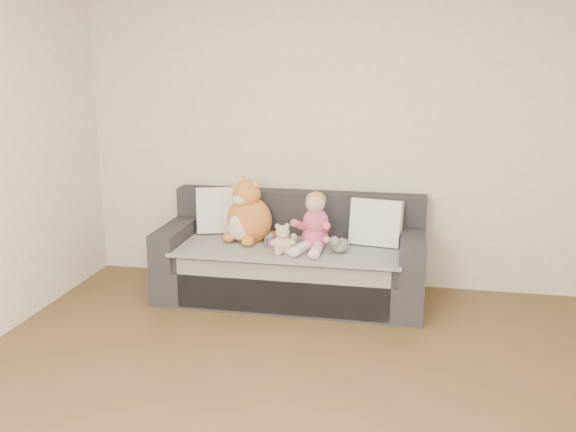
% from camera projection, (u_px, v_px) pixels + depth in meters
% --- Properties ---
extents(room_shell, '(5.00, 5.00, 5.00)m').
position_uv_depth(room_shell, '(291.00, 185.00, 3.59)').
color(room_shell, brown).
rests_on(room_shell, ground).
extents(sofa, '(2.20, 0.94, 0.85)m').
position_uv_depth(sofa, '(292.00, 261.00, 5.45)').
color(sofa, '#27272B').
rests_on(sofa, ground).
extents(cushion_left, '(0.48, 0.32, 0.42)m').
position_uv_depth(cushion_left, '(222.00, 210.00, 5.68)').
color(cushion_left, silver).
rests_on(cushion_left, sofa).
extents(cushion_right_back, '(0.40, 0.22, 0.36)m').
position_uv_depth(cushion_right_back, '(376.00, 220.00, 5.46)').
color(cushion_right_back, silver).
rests_on(cushion_right_back, sofa).
extents(cushion_right_front, '(0.44, 0.25, 0.40)m').
position_uv_depth(cushion_right_front, '(376.00, 222.00, 5.30)').
color(cushion_right_front, silver).
rests_on(cushion_right_front, sofa).
extents(toddler, '(0.33, 0.48, 0.47)m').
position_uv_depth(toddler, '(314.00, 225.00, 5.19)').
color(toddler, '#CB4772').
rests_on(toddler, sofa).
extents(plush_cat, '(0.45, 0.41, 0.59)m').
position_uv_depth(plush_cat, '(248.00, 216.00, 5.41)').
color(plush_cat, gold).
rests_on(plush_cat, sofa).
extents(teddy_bear, '(0.19, 0.16, 0.25)m').
position_uv_depth(teddy_bear, '(282.00, 242.00, 5.07)').
color(teddy_bear, tan).
rests_on(teddy_bear, sofa).
extents(plush_cow, '(0.14, 0.20, 0.17)m').
position_uv_depth(plush_cow, '(339.00, 245.00, 5.10)').
color(plush_cow, white).
rests_on(plush_cow, sofa).
extents(sippy_cup, '(0.11, 0.07, 0.12)m').
position_uv_depth(sippy_cup, '(271.00, 240.00, 5.26)').
color(sippy_cup, purple).
rests_on(sippy_cup, sofa).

